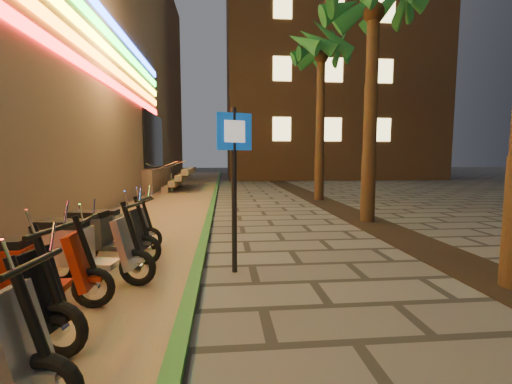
{
  "coord_description": "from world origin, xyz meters",
  "views": [
    {
      "loc": [
        -0.46,
        -2.28,
        1.82
      ],
      "look_at": [
        0.12,
        3.85,
        1.2
      ],
      "focal_mm": 24.0,
      "sensor_mm": 36.0,
      "label": 1
    }
  ],
  "objects": [
    {
      "name": "apartment_block",
      "position": [
        9.0,
        32.0,
        12.5
      ],
      "size": [
        18.0,
        16.06,
        25.0
      ],
      "color": "brown",
      "rests_on": "ground"
    },
    {
      "name": "palm_d",
      "position": [
        3.6,
        12.0,
        5.94
      ],
      "size": [
        2.97,
        3.02,
        7.16
      ],
      "color": "#472D19",
      "rests_on": "ground"
    },
    {
      "name": "scooter_8",
      "position": [
        -2.5,
        2.69,
        0.53
      ],
      "size": [
        1.73,
        0.72,
        1.22
      ],
      "rotation": [
        0.0,
        0.0,
        -0.16
      ],
      "color": "black",
      "rests_on": "ground"
    },
    {
      "name": "scooter_9",
      "position": [
        -2.56,
        3.71,
        0.51
      ],
      "size": [
        1.67,
        0.75,
        1.18
      ],
      "rotation": [
        0.0,
        0.0,
        -0.2
      ],
      "color": "black",
      "rests_on": "ground"
    },
    {
      "name": "pedestrian_sign",
      "position": [
        -0.3,
        3.04,
        1.67
      ],
      "size": [
        0.54,
        0.22,
        2.58
      ],
      "rotation": [
        0.0,
        0.0,
        0.35
      ],
      "color": "black",
      "rests_on": "ground"
    },
    {
      "name": "planting_strip",
      "position": [
        3.6,
        5.0,
        0.01
      ],
      "size": [
        1.2,
        40.0,
        0.02
      ],
      "primitive_type": "cube",
      "color": "black",
      "rests_on": "ground"
    },
    {
      "name": "scooter_10",
      "position": [
        -2.6,
        4.58,
        0.45
      ],
      "size": [
        1.48,
        0.56,
        1.04
      ],
      "rotation": [
        0.0,
        0.0,
        -0.11
      ],
      "color": "black",
      "rests_on": "ground"
    },
    {
      "name": "scooter_7",
      "position": [
        -2.81,
        1.84,
        0.5
      ],
      "size": [
        1.63,
        0.57,
        1.15
      ],
      "rotation": [
        0.0,
        0.0,
        0.04
      ],
      "color": "black",
      "rests_on": "ground"
    },
    {
      "name": "palm_c",
      "position": [
        3.6,
        7.0,
        5.73
      ],
      "size": [
        2.97,
        3.02,
        6.91
      ],
      "color": "#472D19",
      "rests_on": "ground"
    },
    {
      "name": "parking_strip",
      "position": [
        -2.6,
        10.0,
        0.01
      ],
      "size": [
        3.4,
        60.0,
        0.01
      ],
      "primitive_type": "cube",
      "color": "#8C7251",
      "rests_on": "ground"
    },
    {
      "name": "green_curb",
      "position": [
        -0.9,
        10.0,
        0.05
      ],
      "size": [
        0.18,
        60.0,
        0.1
      ],
      "primitive_type": "cube",
      "color": "#296B28",
      "rests_on": "ground"
    }
  ]
}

